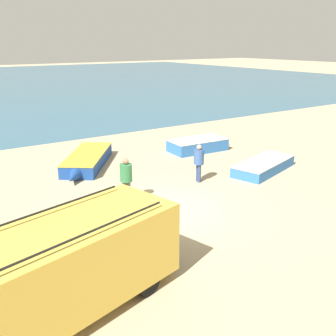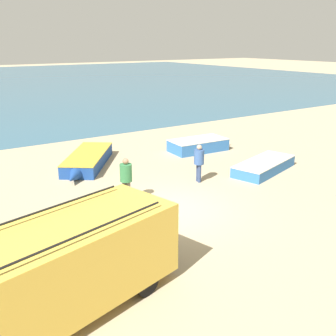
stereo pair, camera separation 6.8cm
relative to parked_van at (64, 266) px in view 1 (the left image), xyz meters
The scene contains 7 objects.
ground_plane 6.16m from the parked_van, 34.01° to the left, with size 200.00×200.00×0.00m, color tan.
parked_van is the anchor object (origin of this frame).
fishing_rowboat_0 12.26m from the parked_van, 22.44° to the left, with size 4.56×2.43×0.51m.
fishing_rowboat_2 10.95m from the parked_van, 65.20° to the left, with size 4.02×4.93×0.61m.
fishing_rowboat_4 14.33m from the parked_van, 40.06° to the left, with size 3.88×1.78×0.66m.
fisherman_0 6.37m from the parked_van, 50.01° to the left, with size 0.45×0.45×1.72m.
fisherman_1 9.32m from the parked_van, 33.76° to the left, with size 0.43×0.43×1.65m.
Camera 1 is at (-7.27, -10.83, 5.79)m, focal length 42.00 mm.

